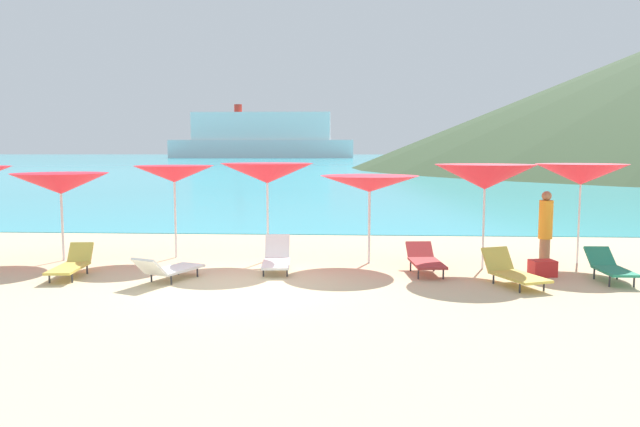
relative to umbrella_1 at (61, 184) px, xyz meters
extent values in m
cube|color=beige|center=(4.79, 7.58, -1.99)|extent=(50.00, 100.00, 0.30)
cube|color=#38B7CC|center=(4.79, 224.69, -1.83)|extent=(650.00, 440.00, 0.02)
cylinder|color=silver|center=(0.00, 0.00, -0.86)|extent=(0.06, 0.06, 1.96)
cone|color=red|center=(0.00, 0.00, 0.00)|extent=(2.35, 2.35, 0.49)
sphere|color=silver|center=(0.00, 0.00, 0.16)|extent=(0.07, 0.07, 0.07)
cylinder|color=silver|center=(2.56, 0.56, -0.76)|extent=(0.05, 0.05, 2.15)
cone|color=red|center=(2.56, 0.56, 0.21)|extent=(1.96, 1.96, 0.40)
sphere|color=silver|center=(2.56, 0.56, 0.35)|extent=(0.07, 0.07, 0.07)
cylinder|color=silver|center=(4.88, 0.26, -0.74)|extent=(0.05, 0.05, 2.20)
cone|color=red|center=(4.88, 0.26, 0.25)|extent=(2.36, 2.36, 0.47)
sphere|color=silver|center=(4.88, 0.26, 0.39)|extent=(0.07, 0.07, 0.07)
cylinder|color=silver|center=(7.28, 0.10, -0.86)|extent=(0.06, 0.06, 1.95)
cone|color=red|center=(7.28, 0.10, 0.02)|extent=(2.53, 2.53, 0.38)
sphere|color=silver|center=(7.28, 0.10, 0.14)|extent=(0.07, 0.07, 0.07)
cylinder|color=silver|center=(9.79, -0.45, -0.75)|extent=(0.04, 0.04, 2.18)
cone|color=red|center=(9.79, -0.45, 0.20)|extent=(2.22, 2.22, 0.55)
sphere|color=silver|center=(9.79, -0.45, 0.37)|extent=(0.07, 0.07, 0.07)
cylinder|color=silver|center=(12.13, 0.34, -0.74)|extent=(0.04, 0.04, 2.19)
cone|color=red|center=(12.13, 0.34, 0.24)|extent=(2.23, 2.23, 0.48)
sphere|color=silver|center=(12.13, 0.34, 0.39)|extent=(0.07, 0.07, 0.07)
cube|color=white|center=(3.31, -1.90, -1.63)|extent=(1.00, 1.30, 0.05)
cube|color=white|center=(3.00, -2.61, -1.45)|extent=(0.68, 0.60, 0.39)
cylinder|color=#333338|center=(3.68, -1.66, -1.75)|extent=(0.04, 0.04, 0.18)
cylinder|color=#333338|center=(3.22, -1.46, -1.75)|extent=(0.04, 0.04, 0.18)
cylinder|color=#333338|center=(3.36, -2.41, -1.75)|extent=(0.04, 0.04, 0.18)
cylinder|color=#333338|center=(2.90, -2.21, -1.75)|extent=(0.04, 0.04, 0.18)
cube|color=#268C66|center=(12.08, -1.81, -1.59)|extent=(0.56, 1.03, 0.05)
cube|color=#268C66|center=(12.06, -1.09, -1.42)|extent=(0.53, 0.47, 0.37)
cylinder|color=#333338|center=(11.85, -2.12, -1.72)|extent=(0.04, 0.04, 0.22)
cylinder|color=#333338|center=(12.31, -2.12, -1.72)|extent=(0.04, 0.04, 0.22)
cylinder|color=#333338|center=(11.84, -1.41, -1.72)|extent=(0.04, 0.04, 0.22)
cylinder|color=#333338|center=(12.30, -1.40, -1.72)|extent=(0.04, 0.04, 0.22)
cube|color=#A53333|center=(8.47, -1.23, -1.58)|extent=(0.71, 1.27, 0.05)
cube|color=#A53333|center=(8.39, -0.45, -1.43)|extent=(0.61, 0.44, 0.34)
cylinder|color=#333338|center=(8.25, -1.65, -1.72)|extent=(0.04, 0.04, 0.23)
cylinder|color=#333338|center=(8.76, -1.60, -1.72)|extent=(0.04, 0.04, 0.23)
cylinder|color=#333338|center=(8.17, -0.79, -1.72)|extent=(0.04, 0.04, 0.23)
cylinder|color=#333338|center=(8.68, -0.75, -1.72)|extent=(0.04, 0.04, 0.23)
cube|color=#D8BF4C|center=(1.09, -2.00, -1.62)|extent=(0.65, 1.29, 0.05)
cube|color=#D8BF4C|center=(1.01, -1.26, -1.42)|extent=(0.52, 0.35, 0.42)
cylinder|color=#333338|center=(0.91, -2.42, -1.74)|extent=(0.04, 0.04, 0.19)
cylinder|color=#333338|center=(1.35, -2.37, -1.74)|extent=(0.04, 0.04, 0.19)
cylinder|color=#333338|center=(0.82, -1.55, -1.74)|extent=(0.04, 0.04, 0.19)
cylinder|color=#333338|center=(1.26, -1.51, -1.74)|extent=(0.04, 0.04, 0.19)
cube|color=white|center=(5.26, -1.16, -1.64)|extent=(0.68, 1.27, 0.05)
cube|color=white|center=(5.20, -0.39, -1.39)|extent=(0.58, 0.41, 0.53)
cylinder|color=#333338|center=(5.05, -1.56, -1.75)|extent=(0.04, 0.04, 0.17)
cylinder|color=#333338|center=(5.54, -1.52, -1.75)|extent=(0.04, 0.04, 0.17)
cylinder|color=#333338|center=(4.98, -0.71, -1.75)|extent=(0.04, 0.04, 0.17)
cylinder|color=#333338|center=(5.47, -0.67, -1.75)|extent=(0.04, 0.04, 0.17)
cube|color=#D8BF4C|center=(10.10, -2.29, -1.63)|extent=(1.02, 1.32, 0.05)
cube|color=#D8BF4C|center=(9.83, -1.62, -1.41)|extent=(0.67, 0.51, 0.46)
cylinder|color=#333338|center=(9.99, -2.73, -1.74)|extent=(0.04, 0.04, 0.19)
cylinder|color=#333338|center=(10.49, -2.53, -1.74)|extent=(0.04, 0.04, 0.19)
cylinder|color=#333338|center=(9.69, -1.97, -1.74)|extent=(0.04, 0.04, 0.19)
cylinder|color=#333338|center=(10.18, -1.77, -1.74)|extent=(0.04, 0.04, 0.19)
cylinder|color=#A3704C|center=(11.19, -0.24, -1.51)|extent=(0.23, 0.23, 0.66)
cylinder|color=orange|center=(11.19, -0.24, -0.75)|extent=(0.30, 0.30, 0.86)
sphere|color=#A3704C|center=(11.19, -0.24, -0.22)|extent=(0.21, 0.21, 0.21)
cube|color=red|center=(10.87, -1.18, -1.67)|extent=(0.56, 0.44, 0.34)
cube|color=white|center=(-28.75, 213.54, 1.54)|extent=(69.88, 10.07, 6.71)
cube|color=white|center=(-28.75, 213.54, 10.11)|extent=(52.43, 8.14, 10.43)
cylinder|color=red|center=(-37.46, 213.33, 16.83)|extent=(2.95, 2.95, 3.00)
camera|label=1|loc=(6.95, -13.74, 0.77)|focal=33.62mm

